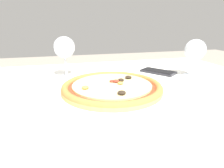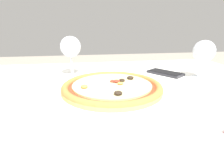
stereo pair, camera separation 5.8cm
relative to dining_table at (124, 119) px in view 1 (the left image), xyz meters
The scene contains 6 objects.
dining_table is the anchor object (origin of this frame).
pizza_plate 0.11m from the dining_table, 153.93° to the left, with size 0.36×0.36×0.04m.
fork 0.35m from the dining_table, 154.42° to the right, with size 0.05×0.17×0.00m.
wine_glass_far_left 0.40m from the dining_table, 20.42° to the left, with size 0.08×0.08×0.15m.
wine_glass_far_right 0.36m from the dining_table, 125.50° to the left, with size 0.08×0.08×0.16m.
cell_phone 0.32m from the dining_table, 42.91° to the left, with size 0.14×0.16×0.01m.
Camera 1 is at (-0.17, -0.51, 0.92)m, focal length 30.00 mm.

